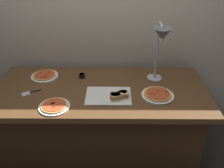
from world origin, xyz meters
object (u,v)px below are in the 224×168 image
Objects in this scene: heat_lamp at (161,40)px; pizza_plate_front at (45,76)px; pizza_plate_center at (54,106)px; sauce_cup_near at (82,76)px; sandwich_platter at (113,96)px; serving_spatula at (31,92)px; pizza_plate_raised_stand at (158,95)px.

pizza_plate_front is (-1.06, 0.15, -0.42)m from heat_lamp.
pizza_plate_center is 0.51m from sauce_cup_near.
sandwich_platter is 2.32× the size of serving_spatula.
heat_lamp reaches higher than sauce_cup_near.
sandwich_platter is (0.66, -0.35, 0.01)m from pizza_plate_front.
sandwich_platter is at bearing -28.00° from pizza_plate_front.
pizza_plate_raised_stand is (0.84, 0.17, -0.00)m from pizza_plate_center.
serving_spatula is (-1.09, 0.04, -0.01)m from pizza_plate_raised_stand.
sauce_cup_near is at bearing 155.07° from pizza_plate_raised_stand.
pizza_plate_raised_stand is at bearing -2.22° from serving_spatula.
heat_lamp is 3.35× the size of serving_spatula.
serving_spatula is (-0.42, -0.27, -0.02)m from sauce_cup_near.
sauce_cup_near reaches higher than serving_spatula.
pizza_plate_front is at bearing 79.12° from serving_spatula.
sandwich_platter is (-0.37, -0.03, 0.01)m from pizza_plate_raised_stand.
heat_lamp is at bearing 22.11° from pizza_plate_center.
pizza_plate_raised_stand is at bearing -94.85° from heat_lamp.
pizza_plate_raised_stand is at bearing 11.35° from pizza_plate_center.
heat_lamp reaches higher than pizza_plate_center.
sandwich_platter reaches higher than pizza_plate_raised_stand.
pizza_plate_center is at bearing -163.08° from sandwich_platter.
pizza_plate_center is 0.49m from sandwich_platter.
pizza_plate_front is at bearing 172.06° from heat_lamp.
heat_lamp is at bearing 85.15° from pizza_plate_raised_stand.
sauce_cup_near is (0.17, 0.48, 0.01)m from pizza_plate_center.
sandwich_platter is at bearing -48.50° from sauce_cup_near.
pizza_plate_front is 1.09m from pizza_plate_raised_stand.
sandwich_platter reaches higher than pizza_plate_center.
pizza_plate_center is 0.33m from serving_spatula.
sandwich_platter is 6.67× the size of sauce_cup_near.
heat_lamp is 1.14m from pizza_plate_front.
pizza_plate_raised_stand reaches higher than serving_spatula.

